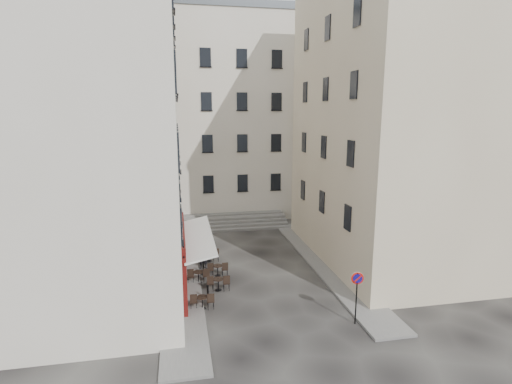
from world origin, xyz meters
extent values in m
plane|color=black|center=(0.00, 0.00, 0.00)|extent=(90.00, 90.00, 0.00)
cube|color=slate|center=(-4.50, 4.00, 0.06)|extent=(2.00, 22.00, 0.12)
cube|color=slate|center=(4.50, 3.00, 0.06)|extent=(2.00, 18.00, 0.12)
cube|color=beige|center=(-10.50, 3.00, 10.00)|extent=(12.00, 16.00, 20.00)
cube|color=#C8B494|center=(10.50, 3.50, 9.00)|extent=(12.00, 14.00, 18.00)
cube|color=beige|center=(-1.00, 19.00, 9.00)|extent=(18.00, 10.00, 18.00)
cube|color=#545A60|center=(-1.00, 19.00, 18.30)|extent=(18.20, 10.20, 0.60)
cube|color=#430E09|center=(-4.42, 1.00, 1.75)|extent=(0.25, 7.00, 3.50)
cube|color=black|center=(-4.38, 1.00, 1.40)|extent=(0.06, 3.85, 2.00)
cube|color=white|center=(-3.60, 1.00, 2.95)|extent=(1.58, 7.30, 0.41)
cube|color=slate|center=(0.00, 11.90, 0.10)|extent=(9.00, 1.80, 0.20)
cube|color=slate|center=(0.00, 12.35, 0.30)|extent=(9.00, 1.80, 0.20)
cube|color=slate|center=(0.00, 12.80, 0.50)|extent=(9.00, 1.80, 0.20)
cube|color=slate|center=(0.00, 13.25, 0.70)|extent=(9.00, 1.80, 0.20)
cylinder|color=black|center=(-3.25, -1.00, 0.45)|extent=(0.10, 0.10, 0.90)
sphere|color=black|center=(-3.25, -1.00, 0.92)|extent=(0.12, 0.12, 0.12)
cylinder|color=black|center=(-3.25, 2.50, 0.45)|extent=(0.10, 0.10, 0.90)
sphere|color=black|center=(-3.25, 2.50, 0.92)|extent=(0.12, 0.12, 0.12)
cylinder|color=black|center=(-3.25, 6.00, 0.45)|extent=(0.10, 0.10, 0.90)
sphere|color=black|center=(-3.25, 6.00, 0.92)|extent=(0.12, 0.12, 0.12)
cylinder|color=black|center=(3.30, -4.41, 1.25)|extent=(0.06, 0.06, 2.50)
cylinder|color=red|center=(3.30, -4.41, 2.25)|extent=(0.57, 0.14, 0.58)
cylinder|color=navy|center=(3.30, -4.44, 2.25)|extent=(0.42, 0.12, 0.42)
cube|color=red|center=(3.30, -4.46, 2.25)|extent=(0.34, 0.09, 0.34)
cylinder|color=black|center=(-3.58, -1.68, 0.06)|extent=(0.33, 0.33, 0.02)
cylinder|color=black|center=(-3.58, -1.68, 0.37)|extent=(0.05, 0.05, 0.65)
cylinder|color=black|center=(-3.58, -1.68, 0.67)|extent=(0.56, 0.56, 0.04)
cube|color=black|center=(-3.16, -1.68, 0.42)|extent=(0.35, 0.35, 0.84)
cube|color=black|center=(-4.00, -1.59, 0.42)|extent=(0.35, 0.35, 0.84)
cylinder|color=black|center=(-2.58, 0.25, 0.07)|extent=(0.35, 0.35, 0.02)
cylinder|color=black|center=(-2.58, 0.25, 0.39)|extent=(0.05, 0.05, 0.68)
cylinder|color=black|center=(-2.58, 0.25, 0.70)|extent=(0.59, 0.59, 0.04)
cube|color=black|center=(-2.15, 0.25, 0.44)|extent=(0.37, 0.37, 0.88)
cube|color=black|center=(-3.02, 0.35, 0.44)|extent=(0.37, 0.37, 0.88)
cylinder|color=black|center=(-3.60, 1.44, 0.07)|extent=(0.36, 0.36, 0.02)
cylinder|color=black|center=(-3.60, 1.44, 0.39)|extent=(0.05, 0.05, 0.69)
cylinder|color=black|center=(-3.60, 1.44, 0.71)|extent=(0.59, 0.59, 0.04)
cube|color=black|center=(-3.16, 1.44, 0.44)|extent=(0.38, 0.38, 0.89)
cube|color=black|center=(-4.04, 1.54, 0.44)|extent=(0.38, 0.38, 0.89)
cylinder|color=black|center=(-2.42, 2.22, 0.07)|extent=(0.34, 0.34, 0.02)
cylinder|color=black|center=(-2.42, 2.22, 0.38)|extent=(0.05, 0.05, 0.67)
cylinder|color=black|center=(-2.42, 2.22, 0.68)|extent=(0.57, 0.57, 0.04)
cube|color=black|center=(-2.00, 2.22, 0.43)|extent=(0.36, 0.36, 0.86)
cube|color=black|center=(-2.85, 2.32, 0.43)|extent=(0.36, 0.36, 0.86)
cylinder|color=black|center=(-2.75, 4.69, 0.07)|extent=(0.36, 0.36, 0.02)
cylinder|color=black|center=(-2.75, 4.69, 0.40)|extent=(0.05, 0.05, 0.70)
cylinder|color=black|center=(-2.75, 4.69, 0.72)|extent=(0.60, 0.60, 0.04)
cube|color=black|center=(-2.30, 4.69, 0.45)|extent=(0.38, 0.38, 0.90)
cube|color=black|center=(-3.20, 4.79, 0.45)|extent=(0.38, 0.38, 0.90)
imported|color=black|center=(-3.20, 3.67, 0.86)|extent=(0.67, 0.48, 1.72)
camera|label=1|loc=(-4.47, -20.16, 9.68)|focal=28.00mm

